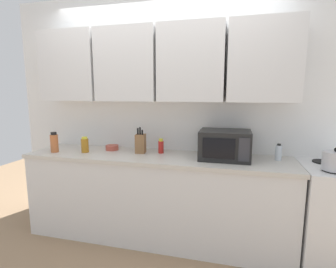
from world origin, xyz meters
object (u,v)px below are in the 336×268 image
at_px(knife_block, 141,143).
at_px(bottle_clear_tall, 278,153).
at_px(kettle, 335,161).
at_px(bottle_red_sauce, 161,146).
at_px(bowl_ceramic_small, 112,148).
at_px(bottle_amber_vinegar, 85,145).
at_px(bottle_spice_jar, 54,143).
at_px(microwave, 225,145).

height_order(knife_block, bottle_clear_tall, knife_block).
bearing_deg(kettle, bottle_red_sauce, 169.95).
xyz_separation_m(bottle_red_sauce, bowl_ceramic_small, (-0.57, 0.01, -0.05)).
distance_m(knife_block, bottle_clear_tall, 1.38).
height_order(bottle_amber_vinegar, bottle_clear_tall, bottle_amber_vinegar).
relative_size(bottle_spice_jar, bowl_ceramic_small, 1.53).
xyz_separation_m(kettle, bowl_ceramic_small, (-2.13, 0.28, -0.06)).
bearing_deg(bottle_red_sauce, knife_block, -169.15).
bearing_deg(bottle_spice_jar, knife_block, 12.19).
bearing_deg(bottle_red_sauce, bowl_ceramic_small, 179.40).
bearing_deg(knife_block, kettle, -7.54).
relative_size(knife_block, bottle_red_sauce, 1.78).
distance_m(bottle_amber_vinegar, bottle_clear_tall, 1.98).
bearing_deg(knife_block, bottle_spice_jar, -167.81).
xyz_separation_m(microwave, bottle_clear_tall, (0.50, 0.07, -0.06)).
xyz_separation_m(microwave, bottle_amber_vinegar, (-1.47, -0.08, -0.06)).
bearing_deg(knife_block, bottle_amber_vinegar, -167.64).
bearing_deg(bottle_red_sauce, kettle, -10.05).
bearing_deg(bottle_amber_vinegar, bottle_red_sauce, 11.96).
bearing_deg(microwave, knife_block, 177.04).
relative_size(kettle, bottle_amber_vinegar, 1.16).
height_order(bottle_amber_vinegar, bowl_ceramic_small, bottle_amber_vinegar).
bearing_deg(bottle_red_sauce, bottle_spice_jar, -168.07).
xyz_separation_m(kettle, bottle_amber_vinegar, (-2.36, 0.11, -0.01)).
relative_size(microwave, bottle_spice_jar, 2.19).
bearing_deg(bottle_spice_jar, bowl_ceramic_small, 23.70).
distance_m(kettle, knife_block, 1.79).
xyz_separation_m(knife_block, bowl_ceramic_small, (-0.36, 0.05, -0.08)).
relative_size(kettle, bottle_clear_tall, 1.23).
xyz_separation_m(microwave, bowl_ceramic_small, (-1.24, 0.09, -0.11)).
bearing_deg(bottle_amber_vinegar, knife_block, 12.36).
distance_m(knife_block, bottle_red_sauce, 0.22).
bearing_deg(knife_block, bottle_red_sauce, 10.85).
bearing_deg(microwave, bottle_amber_vinegar, -176.75).
distance_m(bottle_red_sauce, bottle_spice_jar, 1.16).
distance_m(kettle, bottle_clear_tall, 0.47).
bearing_deg(bottle_amber_vinegar, microwave, 3.25).
bearing_deg(bottle_red_sauce, bottle_amber_vinegar, -168.04).
relative_size(kettle, bottle_red_sauce, 1.26).
height_order(microwave, bottle_red_sauce, microwave).
bearing_deg(microwave, bottle_clear_tall, 8.51).
relative_size(kettle, knife_block, 0.71).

